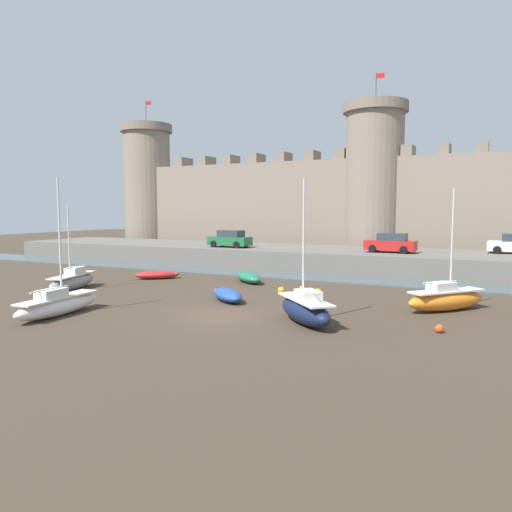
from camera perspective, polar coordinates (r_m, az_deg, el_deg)
ground_plane at (r=25.02m, az=-4.10°, el=-6.75°), size 160.00×160.00×0.00m
water_channel at (r=38.48m, az=7.35°, el=-2.43°), size 80.00×4.50×0.10m
quay_road at (r=45.25m, az=10.39°, el=-0.32°), size 71.53×10.00×1.64m
castle at (r=54.14m, az=13.29°, el=6.86°), size 66.19×6.66×19.16m
sailboat_foreground_centre at (r=26.63m, az=-21.72°, el=-5.13°), size 1.71×5.52×6.79m
rowboat_midflat_centre at (r=35.77m, az=-0.84°, el=-2.42°), size 3.50×3.31×0.75m
rowboat_foreground_left at (r=38.39m, az=-11.22°, el=-2.09°), size 3.26×3.10×0.62m
sailboat_midflat_left at (r=27.72m, az=20.90°, el=-4.57°), size 4.10×4.58×6.34m
sailboat_midflat_right at (r=23.13m, az=5.63°, el=-6.05°), size 4.18×4.23×6.64m
rowboat_near_channel_right at (r=28.63m, az=-3.28°, el=-4.41°), size 3.32×3.15×0.74m
sailboat_foreground_right at (r=34.71m, az=-20.23°, el=-2.66°), size 2.59×5.11×5.55m
mooring_buoy_near_channel at (r=31.04m, az=2.91°, el=-3.94°), size 0.45×0.45×0.45m
mooring_buoy_near_shore at (r=22.82m, az=20.22°, el=-7.79°), size 0.37×0.37×0.37m
mooring_buoy_mid_mud at (r=30.74m, az=7.13°, el=-4.08°), size 0.44×0.44×0.44m
car_quay_centre_west at (r=43.02m, az=15.16°, el=1.42°), size 4.16×1.99×1.62m
car_quay_east at (r=47.37m, az=-2.99°, el=1.95°), size 4.16×1.99×1.62m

